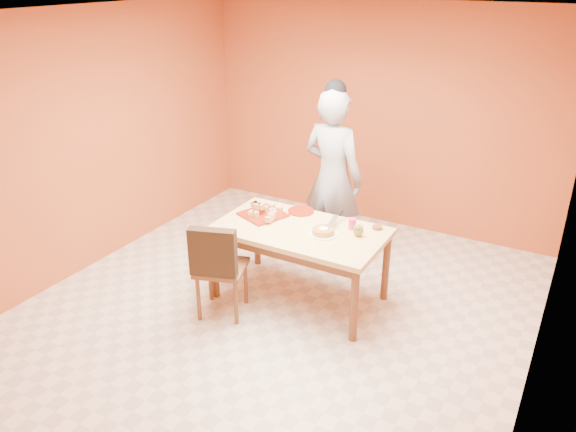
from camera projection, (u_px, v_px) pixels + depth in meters
The scene contains 17 objects.
floor at pixel (275, 311), 5.38m from camera, with size 5.00×5.00×0.00m, color silver.
ceiling at pixel (272, 14), 4.28m from camera, with size 5.00×5.00×0.00m, color white.
wall_back at pixel (378, 117), 6.82m from camera, with size 4.50×4.50×0.00m, color #B6532A.
wall_left at pixel (88, 143), 5.84m from camera, with size 5.00×5.00×0.00m, color #B6532A.
wall_right at pixel (557, 236), 3.83m from camera, with size 5.00×5.00×0.00m, color #B6532A.
dining_table at pixel (300, 237), 5.35m from camera, with size 1.60×0.90×0.76m.
dining_chair at pixel (220, 266), 5.17m from camera, with size 0.58×0.64×0.97m.
pastry_pile at pixel (263, 208), 5.55m from camera, with size 0.34×0.34×0.11m, color tan, non-canonical shape.
person at pixel (333, 178), 5.98m from camera, with size 0.70×0.46×1.93m, color gray.
pastry_platter at pixel (263, 215), 5.58m from camera, with size 0.38×0.38×0.02m, color maroon.
red_dinner_plate at pixel (301, 211), 5.67m from camera, with size 0.27×0.27×0.02m, color maroon.
white_cake_plate at pixel (323, 234), 5.19m from camera, with size 0.27×0.27×0.01m, color white.
sponge_cake at pixel (323, 231), 5.18m from camera, with size 0.21×0.21×0.05m, color #CD8835.
cake_server at pixel (333, 221), 5.30m from camera, with size 0.05×0.27×0.01m, color silver.
egg_ornament at pixel (358, 230), 5.13m from camera, with size 0.10×0.08×0.12m, color olive.
magenta_glass at pixel (352, 224), 5.28m from camera, with size 0.07×0.07×0.11m, color #DA206C.
checker_tin at pixel (377, 227), 5.30m from camera, with size 0.09×0.09×0.03m, color #3D2610.
Camera 1 is at (2.33, -3.90, 3.04)m, focal length 35.00 mm.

